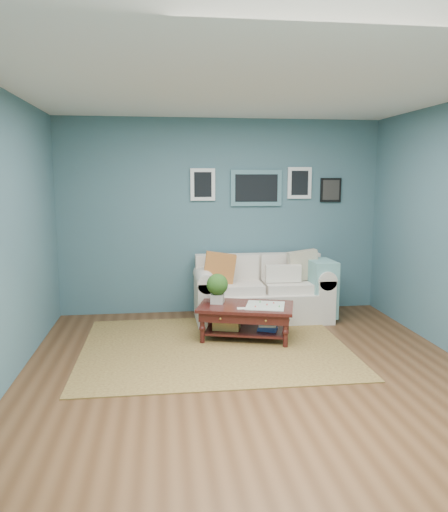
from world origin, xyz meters
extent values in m
plane|color=brown|center=(0.00, 0.00, 0.00)|extent=(5.00, 5.00, 0.00)
plane|color=white|center=(0.00, 0.00, 2.70)|extent=(5.00, 5.00, 0.00)
cube|color=#446570|center=(0.00, 2.50, 1.35)|extent=(4.50, 0.02, 2.70)
cube|color=#446570|center=(0.00, -2.50, 1.35)|extent=(4.50, 0.02, 2.70)
cube|color=slate|center=(0.49, 2.48, 1.75)|extent=(0.72, 0.03, 0.50)
cube|color=black|center=(0.49, 2.46, 1.75)|extent=(0.60, 0.01, 0.38)
cube|color=white|center=(-0.26, 2.48, 1.80)|extent=(0.34, 0.03, 0.44)
cube|color=white|center=(1.11, 2.48, 1.82)|extent=(0.34, 0.03, 0.44)
cube|color=black|center=(1.57, 2.48, 1.72)|extent=(0.30, 0.03, 0.34)
cube|color=brown|center=(-0.27, 0.92, 0.01)|extent=(2.95, 2.36, 0.01)
cube|color=white|center=(0.49, 1.99, 0.20)|extent=(1.33, 0.83, 0.39)
cube|color=white|center=(0.49, 2.31, 0.62)|extent=(1.75, 0.21, 0.45)
cube|color=white|center=(-0.29, 1.99, 0.29)|extent=(0.23, 0.83, 0.58)
cube|color=white|center=(1.27, 1.99, 0.29)|extent=(0.23, 0.83, 0.58)
cylinder|color=white|center=(-0.29, 1.99, 0.58)|extent=(0.24, 0.83, 0.24)
cylinder|color=white|center=(1.27, 1.99, 0.58)|extent=(0.24, 0.83, 0.24)
cube|color=white|center=(0.13, 1.93, 0.46)|extent=(0.68, 0.53, 0.12)
cube|color=white|center=(0.85, 1.93, 0.46)|extent=(0.68, 0.53, 0.12)
cube|color=white|center=(0.13, 2.20, 0.68)|extent=(0.68, 0.11, 0.34)
cube|color=white|center=(0.85, 2.20, 0.68)|extent=(0.68, 0.11, 0.34)
cube|color=#CD6621|center=(-0.09, 1.94, 0.72)|extent=(0.45, 0.16, 0.45)
cube|color=beige|center=(1.05, 2.01, 0.72)|extent=(0.44, 0.17, 0.43)
cube|color=beige|center=(0.75, 1.90, 0.64)|extent=(0.47, 0.11, 0.23)
cube|color=#71AA9F|center=(1.27, 1.88, 0.43)|extent=(0.32, 0.52, 0.75)
cube|color=black|center=(0.13, 1.18, 0.39)|extent=(1.23, 0.92, 0.04)
cube|color=black|center=(0.13, 1.18, 0.32)|extent=(1.14, 0.83, 0.11)
cube|color=black|center=(0.13, 1.18, 0.10)|extent=(1.03, 0.71, 0.02)
sphere|color=gold|center=(-0.20, 0.96, 0.32)|extent=(0.03, 0.03, 0.03)
sphere|color=gold|center=(0.29, 0.82, 0.32)|extent=(0.03, 0.03, 0.03)
cylinder|color=black|center=(-0.40, 1.07, 0.19)|extent=(0.05, 0.05, 0.37)
cylinder|color=black|center=(0.52, 0.81, 0.19)|extent=(0.05, 0.05, 0.37)
cylinder|color=black|center=(-0.26, 1.54, 0.19)|extent=(0.05, 0.05, 0.37)
cylinder|color=black|center=(0.65, 1.28, 0.19)|extent=(0.05, 0.05, 0.37)
cube|color=beige|center=(-0.19, 1.32, 0.47)|extent=(0.18, 0.18, 0.11)
sphere|color=#214C14|center=(-0.19, 1.32, 0.64)|extent=(0.26, 0.26, 0.26)
cube|color=silver|center=(0.35, 1.11, 0.42)|extent=(0.54, 0.54, 0.01)
cube|color=#B38E47|center=(-0.09, 1.24, 0.21)|extent=(0.36, 0.30, 0.18)
cube|color=navy|center=(0.38, 1.12, 0.17)|extent=(0.26, 0.22, 0.10)
camera|label=1|loc=(-0.85, -4.44, 1.90)|focal=35.00mm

